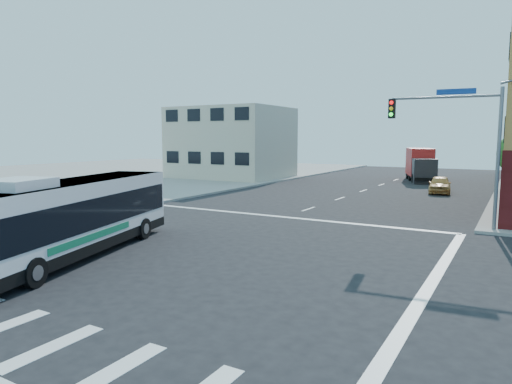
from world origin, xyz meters
The scene contains 7 objects.
ground centered at (0.00, 0.00, 0.00)m, with size 120.00×120.00×0.00m, color black.
sidewalk_nw centered at (-35.00, 35.00, 0.07)m, with size 50.00×50.00×0.15m, color gray.
building_west centered at (-17.02, 29.98, 4.01)m, with size 12.06×10.06×8.00m.
signal_mast_ne centered at (9.08, 10.62, 4.98)m, with size 7.91×1.13×8.07m.
transit_bus centered at (-3.05, -2.59, 1.60)m, with size 5.37×11.29×3.28m.
box_truck centered at (2.57, 36.92, 1.69)m, with size 4.51×8.05×3.48m.
parked_car centered at (6.02, 26.59, 0.72)m, with size 1.69×4.21×1.43m, color tan.
Camera 1 is at (11.70, -14.01, 4.59)m, focal length 32.00 mm.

